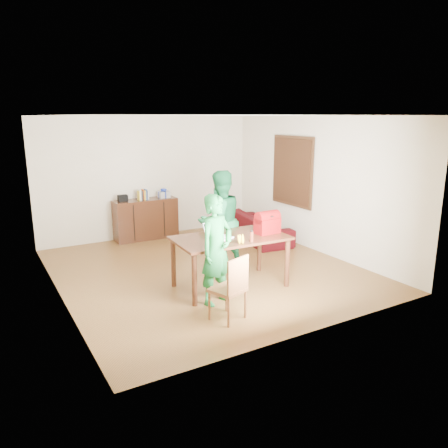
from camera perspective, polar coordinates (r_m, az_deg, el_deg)
room at (r=7.69m, az=-2.79°, el=3.55°), size 5.20×5.70×2.90m
table at (r=6.93m, az=0.83°, el=-2.54°), size 1.83×1.09×0.84m
chair at (r=5.97m, az=0.57°, el=-10.02°), size 0.52×0.51×0.91m
person_near at (r=6.31m, az=-1.00°, el=-3.38°), size 0.69×0.56×1.63m
person_far at (r=7.67m, az=-0.55°, el=0.37°), size 0.96×0.80×1.79m
laptop at (r=6.77m, az=-0.47°, el=-1.57°), size 0.43×0.36×0.26m
bananas at (r=6.53m, az=2.21°, el=-2.34°), size 0.16×0.13×0.05m
bottle at (r=6.63m, az=3.62°, el=-1.57°), size 0.06×0.06×0.17m
red_bag at (r=7.11m, az=5.68°, el=-0.06°), size 0.41×0.25×0.29m
sofa at (r=9.80m, az=4.43°, el=-0.30°), size 1.05×2.08×0.58m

